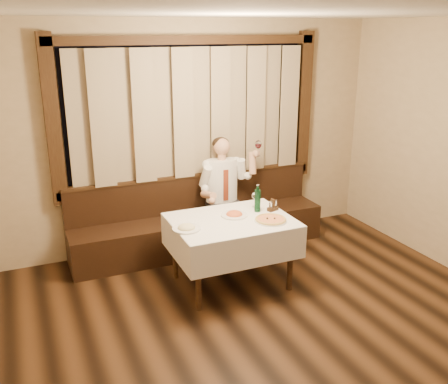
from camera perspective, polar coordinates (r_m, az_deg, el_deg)
name	(u,v)px	position (r m, az deg, el deg)	size (l,w,h in m)	color
room	(265,168)	(4.42, 4.74, 2.70)	(5.01, 6.01, 2.81)	black
banquette	(198,225)	(6.33, -2.95, -3.80)	(3.20, 0.61, 0.94)	black
dining_table	(231,229)	(5.32, 0.85, -4.19)	(1.27, 0.97, 0.76)	black
pizza	(271,220)	(5.25, 5.36, -3.16)	(0.34, 0.34, 0.04)	white
pasta_red	(234,212)	(5.36, 1.18, -2.35)	(0.29, 0.29, 0.10)	white
pasta_cream	(186,226)	(5.02, -4.32, -3.88)	(0.29, 0.29, 0.10)	white
green_bottle	(258,200)	(5.47, 3.85, -0.93)	(0.07, 0.07, 0.31)	#0E4220
table_wine_glass	(255,196)	(5.59, 3.54, -0.49)	(0.07, 0.07, 0.18)	white
cruet_caddy	(273,207)	(5.54, 5.60, -1.66)	(0.13, 0.09, 0.13)	black
seated_man	(225,186)	(6.19, 0.07, 0.74)	(0.77, 0.58, 1.41)	black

